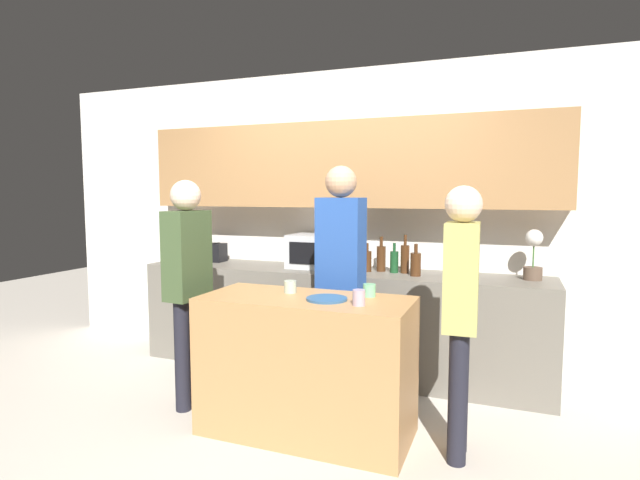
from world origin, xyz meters
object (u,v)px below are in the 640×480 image
Objects in this scene: microwave at (319,251)px; person_center at (341,261)px; bottle_0 at (367,261)px; bottle_4 at (416,264)px; person_left at (461,299)px; plate_on_island at (327,299)px; person_right at (188,274)px; cup_0 at (359,298)px; bottle_3 at (405,258)px; toaster at (212,252)px; bottle_2 at (394,261)px; cup_1 at (369,290)px; potted_plant at (533,255)px; bottle_1 at (381,258)px; cup_2 at (290,287)px.

microwave is 0.29× the size of person_center.
microwave is 0.81m from person_center.
bottle_4 is (0.43, -0.08, 0.01)m from bottle_0.
bottle_4 is 1.16m from person_left.
bottle_4 reaches higher than plate_on_island.
person_right is (-1.92, 0.02, 0.03)m from person_left.
bottle_3 is at bearing 89.77° from cup_0.
bottle_2 is (1.84, -0.04, 0.01)m from toaster.
cup_1 is 0.05× the size of person_right.
bottle_0 reaches higher than toaster.
bottle_2 is (-1.09, -0.04, -0.10)m from potted_plant.
person_right is (-1.14, -1.18, -0.02)m from bottle_1.
cup_1 is at bearing -79.75° from bottle_1.
bottle_3 is at bearing 63.96° from cup_2.
bottle_0 is at bearing 106.65° from cup_1.
microwave reaches higher than cup_2.
bottle_0 is 0.97× the size of bottle_2.
microwave is at bearing 171.02° from bottle_4.
plate_on_island is at bearing 92.42° from person_left.
bottle_1 is (1.71, -0.01, 0.03)m from toaster.
cup_2 is 0.05× the size of person_left.
person_left is at bearing -52.05° from bottle_0.
plate_on_island is at bearing -66.69° from microwave.
bottle_0 is 0.63m from person_center.
person_left reaches higher than cup_2.
toaster is at bearing 179.79° from bottle_1.
microwave reaches higher than plate_on_island.
bottle_4 is at bearing -28.03° from bottle_2.
bottle_0 is 0.81× the size of bottle_1.
bottle_2 is 0.97× the size of plate_on_island.
bottle_2 is 0.78× the size of bottle_3.
bottle_2 is at bearing 151.97° from bottle_4.
bottle_2 is 0.14× the size of person_center.
bottle_2 is 1.25m from plate_on_island.
toaster is at bearing 140.10° from cup_2.
bottle_1 reaches higher than bottle_4.
microwave is at bearing 179.53° from bottle_1.
potted_plant reaches higher than toaster.
cup_1 is at bearing 134.36° from person_center.
plate_on_island is 2.72× the size of cup_0.
person_center is (-0.14, -0.68, 0.05)m from bottle_1.
plate_on_island is 0.16× the size of person_right.
plate_on_island is at bearing -107.16° from bottle_4.
bottle_1 is 3.55× the size of cup_2.
cup_1 is at bearing 92.45° from cup_0.
potted_plant is (2.92, -0.00, 0.11)m from toaster.
bottle_1 is at bearing 156.94° from bottle_4.
bottle_1 is at bearing 26.16° from bottle_0.
bottle_2 is 3.06× the size of cup_1.
bottle_3 reaches higher than bottle_4.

